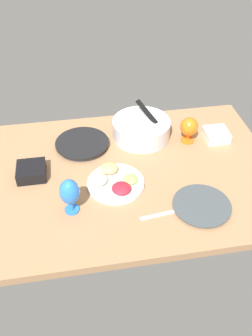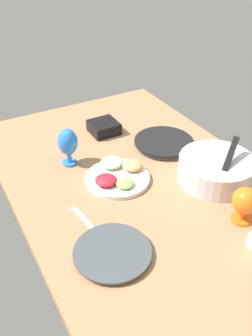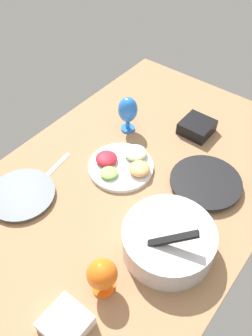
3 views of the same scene
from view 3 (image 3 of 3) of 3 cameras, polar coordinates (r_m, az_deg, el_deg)
name	(u,v)px [view 3 (image 3 of 3)]	position (r cm, az deg, el deg)	size (l,w,h in cm)	color
ground_plane	(133,184)	(145.14, 1.14, -2.57)	(160.00, 104.00, 4.00)	#99704C
dinner_plate_left	(205,183)	(144.19, 12.74, -2.39)	(28.62, 28.62, 3.10)	#4C4C51
dinner_plate_right	(22,195)	(143.47, -16.53, -4.19)	(26.24, 26.24, 2.00)	silver
mixing_bowl	(168,240)	(121.68, 6.85, -11.46)	(31.65, 31.65, 18.24)	silver
fruit_platter	(123,164)	(146.93, -0.51, 0.58)	(27.33, 27.33, 5.55)	silver
hurricane_glass_blue	(128,111)	(159.09, 0.30, 9.27)	(8.77, 8.77, 17.68)	blue
hurricane_glass_orange	(102,275)	(111.50, -3.88, -16.88)	(9.59, 9.59, 14.46)	orange
square_bowl_black	(197,127)	(165.67, 11.40, 6.59)	(13.71, 13.71, 5.82)	black
square_bowl_white	(66,323)	(113.47, -9.73, -23.51)	(12.61, 12.61, 5.34)	white
fork_by_right_plate	(56,166)	(151.45, -11.29, 0.29)	(18.00, 1.80, 0.60)	silver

